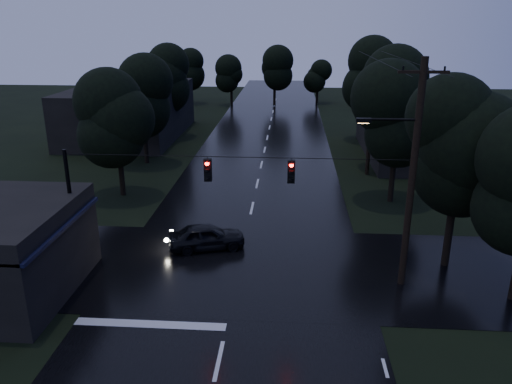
# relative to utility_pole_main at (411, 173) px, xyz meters

# --- Properties ---
(main_road) EXTENTS (12.00, 120.00, 0.02)m
(main_road) POSITION_rel_utility_pole_main_xyz_m (-7.41, 19.00, -5.26)
(main_road) COLOR black
(main_road) RESTS_ON ground
(cross_street) EXTENTS (60.00, 9.00, 0.02)m
(cross_street) POSITION_rel_utility_pole_main_xyz_m (-7.41, 1.00, -5.26)
(cross_street) COLOR black
(cross_street) RESTS_ON ground
(building_far_right) EXTENTS (10.00, 14.00, 4.40)m
(building_far_right) POSITION_rel_utility_pole_main_xyz_m (6.59, 23.00, -3.06)
(building_far_right) COLOR black
(building_far_right) RESTS_ON ground
(building_far_left) EXTENTS (10.00, 16.00, 5.00)m
(building_far_left) POSITION_rel_utility_pole_main_xyz_m (-21.41, 29.00, -2.76)
(building_far_left) COLOR black
(building_far_left) RESTS_ON ground
(utility_pole_main) EXTENTS (3.50, 0.30, 10.00)m
(utility_pole_main) POSITION_rel_utility_pole_main_xyz_m (0.00, 0.00, 0.00)
(utility_pole_main) COLOR black
(utility_pole_main) RESTS_ON ground
(utility_pole_far) EXTENTS (2.00, 0.30, 7.50)m
(utility_pole_far) POSITION_rel_utility_pole_main_xyz_m (0.89, 17.00, -1.38)
(utility_pole_far) COLOR black
(utility_pole_far) RESTS_ON ground
(anchor_pole_left) EXTENTS (0.18, 0.18, 6.00)m
(anchor_pole_left) POSITION_rel_utility_pole_main_xyz_m (-14.91, 0.00, -2.26)
(anchor_pole_left) COLOR black
(anchor_pole_left) RESTS_ON ground
(span_signals) EXTENTS (15.00, 0.37, 1.12)m
(span_signals) POSITION_rel_utility_pole_main_xyz_m (-6.85, -0.01, -0.01)
(span_signals) COLOR black
(span_signals) RESTS_ON ground
(tree_corner_near) EXTENTS (4.48, 4.48, 9.44)m
(tree_corner_near) POSITION_rel_utility_pole_main_xyz_m (2.59, 2.00, 0.74)
(tree_corner_near) COLOR black
(tree_corner_near) RESTS_ON ground
(tree_left_a) EXTENTS (3.92, 3.92, 8.26)m
(tree_left_a) POSITION_rel_utility_pole_main_xyz_m (-16.41, 11.00, -0.02)
(tree_left_a) COLOR black
(tree_left_a) RESTS_ON ground
(tree_left_b) EXTENTS (4.20, 4.20, 8.85)m
(tree_left_b) POSITION_rel_utility_pole_main_xyz_m (-17.01, 19.00, 0.36)
(tree_left_b) COLOR black
(tree_left_b) RESTS_ON ground
(tree_left_c) EXTENTS (4.48, 4.48, 9.44)m
(tree_left_c) POSITION_rel_utility_pole_main_xyz_m (-17.61, 29.00, 0.74)
(tree_left_c) COLOR black
(tree_left_c) RESTS_ON ground
(tree_right_a) EXTENTS (4.20, 4.20, 8.85)m
(tree_right_a) POSITION_rel_utility_pole_main_xyz_m (1.59, 11.00, 0.36)
(tree_right_a) COLOR black
(tree_right_a) RESTS_ON ground
(tree_right_b) EXTENTS (4.48, 4.48, 9.44)m
(tree_right_b) POSITION_rel_utility_pole_main_xyz_m (2.19, 19.00, 0.74)
(tree_right_b) COLOR black
(tree_right_b) RESTS_ON ground
(tree_right_c) EXTENTS (4.76, 4.76, 10.03)m
(tree_right_c) POSITION_rel_utility_pole_main_xyz_m (2.79, 29.00, 1.11)
(tree_right_c) COLOR black
(tree_right_c) RESTS_ON ground
(car) EXTENTS (4.23, 2.60, 1.35)m
(car) POSITION_rel_utility_pole_main_xyz_m (-9.31, 3.03, -4.59)
(car) COLOR black
(car) RESTS_ON ground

